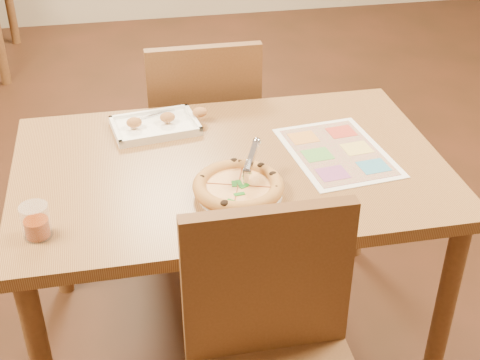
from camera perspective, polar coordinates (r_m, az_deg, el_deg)
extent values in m
plane|color=#36190E|center=(2.48, -0.74, -13.01)|extent=(7.00, 7.00, 0.00)
cube|color=olive|center=(2.04, -0.87, 0.95)|extent=(1.30, 0.85, 0.04)
cylinder|color=brown|center=(2.53, -15.60, -3.14)|extent=(0.06, 0.06, 0.68)
cylinder|color=brown|center=(2.15, 16.99, -10.74)|extent=(0.06, 0.06, 0.68)
cylinder|color=brown|center=(2.67, 10.31, -0.37)|extent=(0.06, 0.06, 0.68)
cube|color=brown|center=(1.65, 2.36, -8.92)|extent=(0.42, 0.04, 0.45)
cube|color=brown|center=(2.76, -3.44, 3.97)|extent=(0.42, 0.42, 0.04)
cube|color=brown|center=(2.49, -2.99, 6.48)|extent=(0.42, 0.04, 0.45)
cylinder|color=white|center=(1.88, 0.00, -1.12)|extent=(0.27, 0.27, 0.01)
cylinder|color=#C98844|center=(1.87, -0.15, -0.74)|extent=(0.25, 0.25, 0.01)
cylinder|color=#F1D983|center=(1.87, -0.15, -0.53)|extent=(0.21, 0.21, 0.01)
torus|color=#C98844|center=(1.87, -0.15, -0.50)|extent=(0.26, 0.26, 0.04)
cylinder|color=silver|center=(1.86, 0.60, 0.76)|extent=(0.04, 0.07, 0.07)
cube|color=silver|center=(1.89, 1.02, 2.05)|extent=(0.07, 0.11, 0.06)
cube|color=white|center=(2.23, -7.24, 4.49)|extent=(0.30, 0.23, 0.02)
cube|color=silver|center=(2.23, -7.25, 4.74)|extent=(0.13, 0.06, 0.00)
ellipsoid|color=#B67541|center=(2.21, -9.03, 4.88)|extent=(0.05, 0.04, 0.03)
ellipsoid|color=#B67541|center=(2.23, -6.21, 5.35)|extent=(0.05, 0.04, 0.03)
ellipsoid|color=#B67541|center=(2.25, -3.45, 5.80)|extent=(0.05, 0.04, 0.03)
cylinder|color=maroon|center=(1.79, -16.93, -3.92)|extent=(0.06, 0.06, 0.05)
cylinder|color=white|center=(1.78, -17.03, -3.39)|extent=(0.07, 0.07, 0.09)
cube|color=white|center=(2.10, 8.29, 2.38)|extent=(0.33, 0.43, 0.00)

